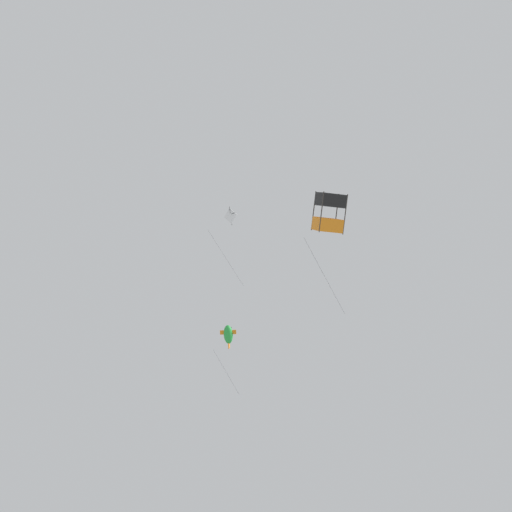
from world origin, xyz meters
TOP-DOWN VIEW (x-y plane):
  - kite_diamond_near_left at (8.19, 3.90)m, footprint 2.78×3.18m
  - kite_fish_low_drifter at (6.12, 4.04)m, footprint 2.21×2.06m
  - kite_box_mid_left at (-7.42, -0.92)m, footprint 2.92×2.25m

SIDE VIEW (x-z plane):
  - kite_fish_low_drifter at x=6.12m, z-range 11.84..16.79m
  - kite_box_mid_left at x=-7.42m, z-range 14.95..21.85m
  - kite_diamond_near_left at x=8.19m, z-range 21.82..27.94m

